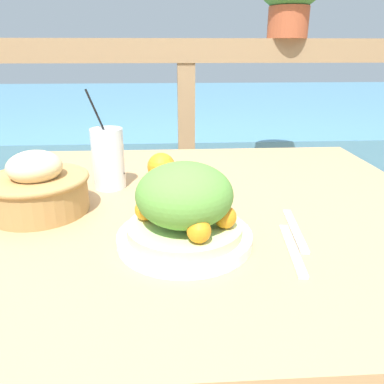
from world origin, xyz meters
The scene contains 9 objects.
patio_table centered at (0.00, 0.00, 0.66)m, with size 1.08×0.99×0.76m.
railing_fence centered at (0.00, 0.79, 0.84)m, with size 2.80×0.08×1.13m.
sea_backdrop centered at (0.00, 3.29, 0.29)m, with size 12.00×4.00×0.59m.
salad_plate centered at (-0.05, -0.18, 0.82)m, with size 0.24×0.24×0.15m.
drink_glass centered at (-0.23, 0.12, 0.83)m, with size 0.08×0.08×0.25m.
bread_basket centered at (-0.35, -0.03, 0.81)m, with size 0.22×0.22×0.13m.
fork centered at (0.14, -0.22, 0.76)m, with size 0.04×0.18×0.00m.
knife centered at (0.17, -0.15, 0.76)m, with size 0.04×0.18×0.00m.
orange_near_basket centered at (-0.10, 0.17, 0.79)m, with size 0.07×0.07×0.07m.
Camera 1 is at (-0.07, -0.79, 1.09)m, focal length 35.00 mm.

